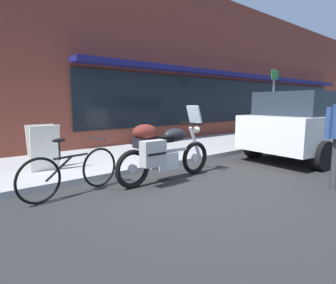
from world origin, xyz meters
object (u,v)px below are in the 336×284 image
Objects in this scene: sandwich_board_sign at (44,148)px; parking_sign_pole at (273,99)px; parked_minivan at (317,123)px; touring_motorcycle at (163,150)px; parked_bicycle at (72,172)px.

parking_sign_pole reaches higher than sandwich_board_sign.
parking_sign_pole is at bearing 54.37° from parked_minivan.
touring_motorcycle is 0.87× the size of parking_sign_pole.
touring_motorcycle is at bearing -13.40° from parked_bicycle.
parked_minivan is 1.85× the size of parking_sign_pole.
touring_motorcycle is at bearing 170.40° from parked_minivan.
parked_minivan reaches higher than parked_bicycle.
parked_bicycle is at bearing 169.44° from parked_minivan.
parked_bicycle is at bearing -90.12° from sandwich_board_sign.
sandwich_board_sign is 7.94m from parking_sign_pole.
touring_motorcycle is at bearing -167.40° from parking_sign_pole.
parked_minivan is at bearing -125.63° from parking_sign_pole.
parked_minivan is at bearing -22.89° from sandwich_board_sign.
parking_sign_pole is at bearing 7.48° from parked_bicycle.
parked_minivan is at bearing -10.56° from parked_bicycle.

